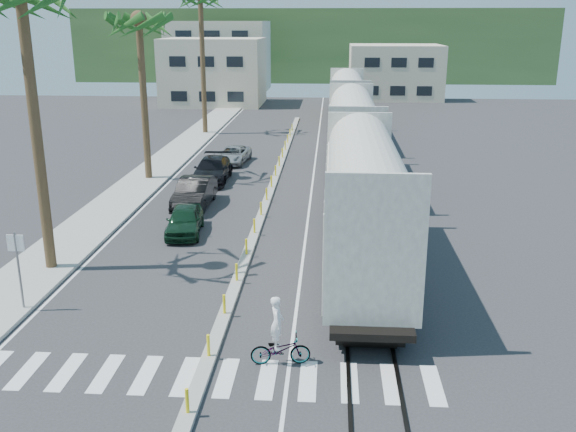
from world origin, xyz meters
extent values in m
plane|color=#28282B|center=(0.00, 0.00, 0.00)|extent=(140.00, 140.00, 0.00)
cube|color=gray|center=(-8.50, 25.00, 0.07)|extent=(3.00, 90.00, 0.15)
cube|color=black|center=(4.28, 28.00, 0.03)|extent=(0.12, 100.00, 0.06)
cube|color=black|center=(5.72, 28.00, 0.03)|extent=(0.12, 100.00, 0.06)
cube|color=gray|center=(0.00, 20.00, 0.07)|extent=(0.45, 60.00, 0.15)
cylinder|color=yellow|center=(0.00, -4.00, 0.50)|extent=(0.10, 0.10, 0.70)
cylinder|color=yellow|center=(0.00, -1.00, 0.50)|extent=(0.10, 0.10, 0.70)
cylinder|color=yellow|center=(0.00, 2.00, 0.50)|extent=(0.10, 0.10, 0.70)
cylinder|color=yellow|center=(0.00, 5.00, 0.50)|extent=(0.10, 0.10, 0.70)
cylinder|color=yellow|center=(0.00, 8.00, 0.50)|extent=(0.10, 0.10, 0.70)
cylinder|color=yellow|center=(0.00, 11.00, 0.50)|extent=(0.10, 0.10, 0.70)
cylinder|color=yellow|center=(0.00, 14.00, 0.50)|extent=(0.10, 0.10, 0.70)
cylinder|color=yellow|center=(0.00, 17.00, 0.50)|extent=(0.10, 0.10, 0.70)
cylinder|color=yellow|center=(0.00, 20.00, 0.50)|extent=(0.10, 0.10, 0.70)
cylinder|color=yellow|center=(0.00, 23.00, 0.50)|extent=(0.10, 0.10, 0.70)
cylinder|color=yellow|center=(0.00, 26.00, 0.50)|extent=(0.10, 0.10, 0.70)
cylinder|color=yellow|center=(0.00, 29.00, 0.50)|extent=(0.10, 0.10, 0.70)
cylinder|color=yellow|center=(0.00, 32.00, 0.50)|extent=(0.10, 0.10, 0.70)
cylinder|color=yellow|center=(0.00, 35.00, 0.50)|extent=(0.10, 0.10, 0.70)
cylinder|color=yellow|center=(0.00, 38.00, 0.50)|extent=(0.10, 0.10, 0.70)
cylinder|color=yellow|center=(0.00, 41.00, 0.50)|extent=(0.10, 0.10, 0.70)
cube|color=silver|center=(0.00, -2.00, 0.01)|extent=(14.00, 2.20, 0.01)
cube|color=silver|center=(-6.80, 25.00, 0.00)|extent=(0.12, 90.00, 0.01)
cube|color=silver|center=(2.50, 25.00, 0.00)|extent=(0.12, 90.00, 0.01)
cube|color=#A5A398|center=(5.00, 6.01, 2.70)|extent=(3.00, 12.88, 3.40)
cylinder|color=#A5A398|center=(5.00, 6.01, 4.40)|extent=(2.90, 12.58, 2.90)
cube|color=black|center=(5.00, 6.01, 0.50)|extent=(2.60, 12.88, 1.00)
cube|color=#A5A398|center=(5.00, 21.01, 2.70)|extent=(3.00, 12.88, 3.40)
cylinder|color=#A5A398|center=(5.00, 21.01, 4.40)|extent=(2.90, 12.58, 2.90)
cube|color=black|center=(5.00, 21.01, 0.50)|extent=(2.60, 12.88, 1.00)
cube|color=#A5A398|center=(5.00, 36.01, 2.70)|extent=(3.00, 12.88, 3.40)
cylinder|color=#A5A398|center=(5.00, 36.01, 4.40)|extent=(2.90, 12.58, 2.90)
cube|color=black|center=(5.00, 36.01, 0.50)|extent=(2.60, 12.88, 1.00)
cube|color=#4C4C4F|center=(5.00, 52.01, 1.05)|extent=(3.00, 17.00, 0.50)
cube|color=#C17E12|center=(5.00, 51.01, 2.60)|extent=(2.70, 12.24, 2.60)
cube|color=#C17E12|center=(5.00, 57.79, 2.90)|extent=(3.00, 3.74, 3.20)
cube|color=black|center=(5.00, 52.01, 0.45)|extent=(2.60, 13.60, 0.90)
cylinder|color=brown|center=(-8.00, 6.00, 5.50)|extent=(0.44, 0.44, 11.00)
cylinder|color=brown|center=(-8.30, 22.00, 5.00)|extent=(0.44, 0.44, 10.00)
sphere|color=#195019|center=(-8.30, 22.00, 10.15)|extent=(3.20, 3.20, 3.20)
cylinder|color=brown|center=(-8.00, 40.00, 6.00)|extent=(0.44, 0.44, 12.00)
cylinder|color=slate|center=(-7.30, 2.00, 1.50)|extent=(0.08, 0.08, 3.00)
cube|color=silver|center=(-7.30, 2.00, 2.60)|extent=(0.60, 0.04, 0.60)
cube|color=#BCB295|center=(-11.00, 62.00, 4.00)|extent=(12.00, 10.00, 8.00)
cube|color=#BCB295|center=(-13.00, 78.00, 5.00)|extent=(14.00, 12.00, 10.00)
cube|color=#BCB295|center=(12.00, 70.00, 3.50)|extent=(12.00, 10.00, 7.00)
cube|color=#385628|center=(0.00, 100.00, 6.00)|extent=(80.00, 20.00, 12.00)
imported|color=black|center=(-3.43, 11.06, 0.69)|extent=(2.42, 4.37, 1.38)
imported|color=black|center=(-3.94, 15.87, 0.81)|extent=(1.89, 4.97, 1.62)
imported|color=black|center=(-4.02, 21.74, 0.77)|extent=(2.28, 5.37, 1.55)
imported|color=#9C9FA1|center=(-3.52, 27.46, 0.61)|extent=(2.92, 4.80, 1.22)
imported|color=#9EA0A5|center=(2.23, -1.08, 0.48)|extent=(1.08, 1.98, 0.96)
imported|color=white|center=(2.13, -1.08, 1.38)|extent=(0.71, 0.55, 1.67)
camera|label=1|loc=(3.62, -18.43, 10.03)|focal=40.00mm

